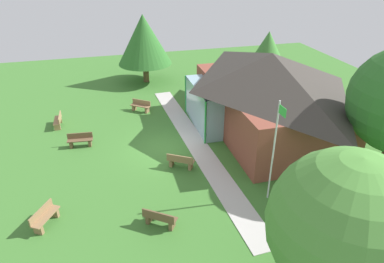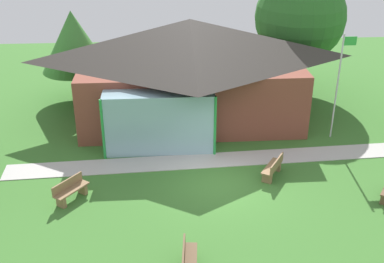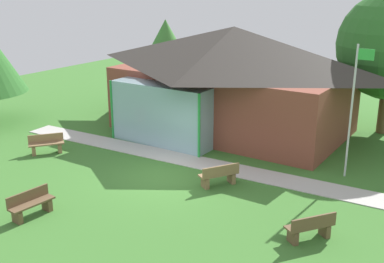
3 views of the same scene
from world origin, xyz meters
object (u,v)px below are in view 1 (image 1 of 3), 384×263
(pavilion, at_px, (266,92))
(bench_mid_left, at_px, (141,106))
(bench_mid_right, at_px, (160,218))
(tree_west_hedge, at_px, (144,40))
(flagpole, at_px, (274,148))
(bench_front_center, at_px, (80,140))
(tree_east_hedge, at_px, (346,226))
(tree_behind_pavilion_left, at_px, (267,53))
(bench_front_right, at_px, (45,217))
(bench_front_left, at_px, (58,121))
(bench_rear_near_path, at_px, (181,161))

(pavilion, bearing_deg, bench_mid_left, -123.88)
(bench_mid_right, relative_size, tree_west_hedge, 0.25)
(flagpole, xyz_separation_m, bench_mid_right, (0.51, -5.39, -2.43))
(bench_front_center, bearing_deg, tree_east_hedge, 126.55)
(bench_mid_left, distance_m, tree_west_hedge, 7.37)
(tree_west_hedge, bearing_deg, pavilion, 28.25)
(flagpole, relative_size, tree_east_hedge, 0.86)
(flagpole, distance_m, tree_east_hedge, 5.88)
(flagpole, relative_size, tree_west_hedge, 0.86)
(bench_front_center, height_order, tree_west_hedge, tree_west_hedge)
(tree_east_hedge, bearing_deg, tree_behind_pavilion_left, 160.40)
(flagpole, height_order, bench_front_right, flagpole)
(tree_behind_pavilion_left, bearing_deg, bench_front_left, -82.24)
(bench_front_center, relative_size, bench_mid_right, 1.04)
(tree_behind_pavilion_left, relative_size, tree_east_hedge, 0.85)
(pavilion, distance_m, bench_front_right, 14.51)
(pavilion, bearing_deg, bench_front_left, -106.67)
(bench_front_right, bearing_deg, tree_east_hedge, 85.35)
(tree_east_hedge, bearing_deg, tree_west_hedge, -174.02)
(bench_rear_near_path, height_order, bench_front_left, same)
(flagpole, height_order, bench_rear_near_path, flagpole)
(tree_east_hedge, bearing_deg, flagpole, 172.31)
(tree_behind_pavilion_left, bearing_deg, bench_front_center, -69.89)
(flagpole, relative_size, bench_front_right, 3.37)
(pavilion, relative_size, bench_front_center, 7.77)
(flagpole, distance_m, bench_mid_right, 5.94)
(pavilion, height_order, bench_mid_right, pavilion)
(bench_front_right, relative_size, bench_mid_left, 1.04)
(tree_east_hedge, bearing_deg, bench_mid_right, -138.78)
(bench_front_right, xyz_separation_m, tree_west_hedge, (-17.33, 6.92, 3.40))
(bench_mid_right, bearing_deg, bench_front_right, -160.26)
(bench_front_right, height_order, tree_east_hedge, tree_east_hedge)
(bench_mid_right, xyz_separation_m, tree_behind_pavilion_left, (-13.44, 11.27, 2.99))
(bench_front_right, distance_m, tree_behind_pavilion_left, 20.34)
(bench_mid_left, bearing_deg, tree_behind_pavilion_left, -135.96)
(bench_front_right, bearing_deg, tree_west_hedge, -171.30)
(bench_front_center, xyz_separation_m, tree_west_hedge, (-10.65, 5.58, 3.40))
(bench_mid_right, distance_m, bench_front_left, 12.28)
(bench_mid_left, xyz_separation_m, tree_east_hedge, (17.56, 3.85, 3.24))
(pavilion, relative_size, bench_mid_right, 8.07)
(flagpole, relative_size, bench_mid_right, 3.46)
(bench_mid_right, bearing_deg, bench_mid_left, 121.97)
(pavilion, bearing_deg, flagpole, -22.85)
(bench_front_left, height_order, bench_mid_left, same)
(pavilion, distance_m, bench_front_center, 11.96)
(flagpole, relative_size, bench_mid_left, 3.51)
(bench_front_center, bearing_deg, tree_west_hedge, -112.38)
(tree_behind_pavilion_left, height_order, tree_east_hedge, tree_east_hedge)
(bench_rear_near_path, distance_m, tree_behind_pavilion_left, 13.51)
(bench_mid_left, bearing_deg, tree_west_hedge, -64.01)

